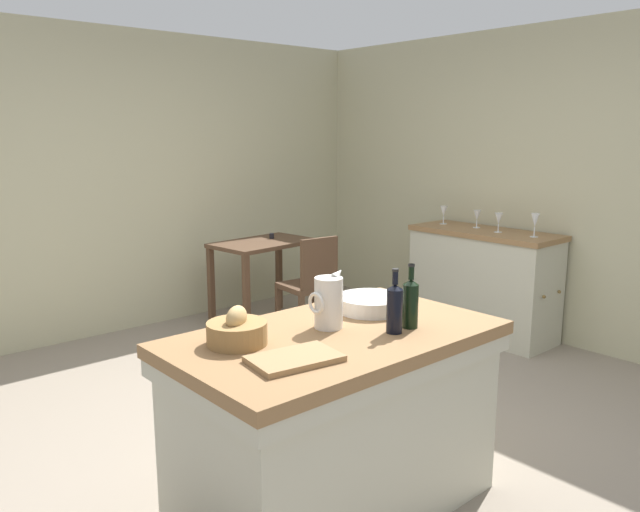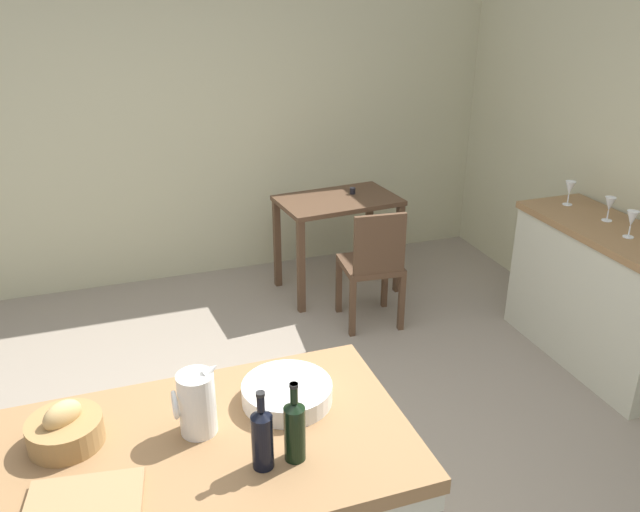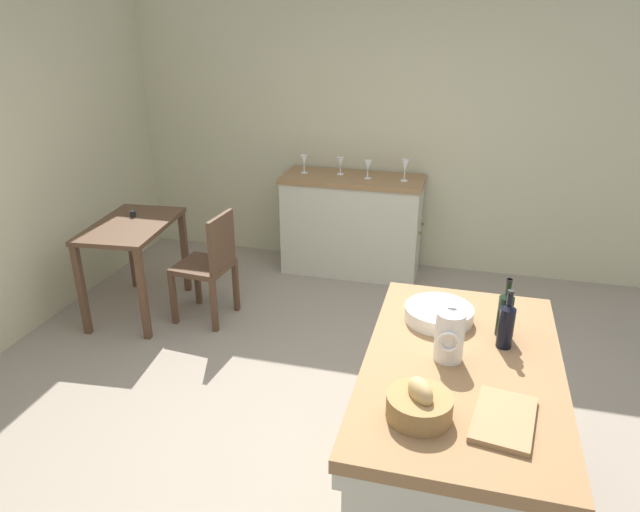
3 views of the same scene
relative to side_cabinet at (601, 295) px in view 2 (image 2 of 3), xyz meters
The scene contains 14 objects.
ground_plane 2.34m from the side_cabinet, behind, with size 6.76×6.76×0.00m, color gray.
wall_back 3.28m from the side_cabinet, 135.46° to the left, with size 5.32×0.12×2.60m, color #B7B28E.
side_cabinet is the anchor object (origin of this frame).
writing_desk 1.96m from the side_cabinet, 129.05° to the left, with size 0.95×0.64×0.81m.
wooden_chair 1.49m from the side_cabinet, 143.64° to the left, with size 0.44×0.44×0.89m.
pitcher 2.92m from the side_cabinet, 159.72° to the right, with size 0.17×0.13×0.28m.
wash_bowl 2.57m from the side_cabinet, 158.41° to the right, with size 0.34×0.34×0.07m, color silver.
bread_basket 3.30m from the side_cabinet, 163.78° to the right, with size 0.26×0.26×0.17m.
cutting_board 3.34m from the side_cabinet, 158.25° to the right, with size 0.35×0.22×0.02m, color #99754C.
wine_bottle_dark 2.76m from the side_cabinet, 152.81° to the right, with size 0.07×0.07×0.30m.
wine_bottle_amber 2.86m from the side_cabinet, 153.79° to the right, with size 0.07×0.07×0.29m.
wine_glass_left 0.58m from the side_cabinet, 98.37° to the right, with size 0.07×0.07×0.16m.
wine_glass_middle 0.58m from the side_cabinet, 66.42° to the left, with size 0.07×0.07×0.15m.
wine_glass_right 0.73m from the side_cabinet, 87.42° to the left, with size 0.07×0.07×0.16m.
Camera 2 is at (-0.63, -2.50, 2.35)m, focal length 36.27 mm.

